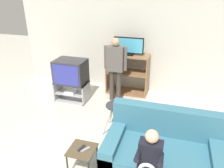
# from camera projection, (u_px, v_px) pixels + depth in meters

# --- Properties ---
(wall_back) EXTENTS (6.40, 0.06, 2.60)m
(wall_back) POSITION_uv_depth(u_px,v_px,m) (139.00, 41.00, 5.41)
(wall_back) COLOR beige
(wall_back) RESTS_ON ground_plane
(tv_stand) EXTENTS (0.78, 0.45, 0.46)m
(tv_stand) POSITION_uv_depth(u_px,v_px,m) (72.00, 91.00, 5.26)
(tv_stand) COLOR #A8A8AD
(tv_stand) RESTS_ON ground_plane
(television_main) EXTENTS (0.70, 0.53, 0.55)m
(television_main) POSITION_uv_depth(u_px,v_px,m) (71.00, 71.00, 5.05)
(television_main) COLOR #2D2D33
(television_main) RESTS_ON tv_stand
(media_shelf) EXTENTS (1.04, 0.48, 1.02)m
(media_shelf) POSITION_uv_depth(u_px,v_px,m) (127.00, 74.00, 5.51)
(media_shelf) COLOR #8E6642
(media_shelf) RESTS_ON ground_plane
(television_flat) EXTENTS (0.72, 0.20, 0.43)m
(television_flat) POSITION_uv_depth(u_px,v_px,m) (129.00, 47.00, 5.20)
(television_flat) COLOR black
(television_flat) RESTS_ON media_shelf
(folding_stool) EXTENTS (0.43, 0.44, 0.57)m
(folding_stool) POSITION_uv_depth(u_px,v_px,m) (116.00, 109.00, 4.02)
(folding_stool) COLOR #B7B7BC
(folding_stool) RESTS_ON ground_plane
(snack_table) EXTENTS (0.38, 0.38, 0.39)m
(snack_table) POSITION_uv_depth(u_px,v_px,m) (82.00, 152.00, 3.18)
(snack_table) COLOR brown
(snack_table) RESTS_ON ground_plane
(remote_control_black) EXTENTS (0.07, 0.15, 0.02)m
(remote_control_black) POSITION_uv_depth(u_px,v_px,m) (81.00, 148.00, 3.17)
(remote_control_black) COLOR #232328
(remote_control_black) RESTS_ON snack_table
(remote_control_white) EXTENTS (0.11, 0.14, 0.02)m
(remote_control_white) POSITION_uv_depth(u_px,v_px,m) (85.00, 150.00, 3.14)
(remote_control_white) COLOR gray
(remote_control_white) RESTS_ON snack_table
(couch) EXTENTS (1.70, 0.96, 0.86)m
(couch) POSITION_uv_depth(u_px,v_px,m) (163.00, 152.00, 3.28)
(couch) COLOR teal
(couch) RESTS_ON ground_plane
(person_standing_adult) EXTENTS (0.53, 0.20, 1.52)m
(person_standing_adult) POSITION_uv_depth(u_px,v_px,m) (115.00, 64.00, 4.95)
(person_standing_adult) COLOR #3D3833
(person_standing_adult) RESTS_ON ground_plane
(person_seated_child) EXTENTS (0.33, 0.43, 0.97)m
(person_seated_child) POSITION_uv_depth(u_px,v_px,m) (149.00, 161.00, 2.71)
(person_seated_child) COLOR #2D2D38
(person_seated_child) RESTS_ON ground_plane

